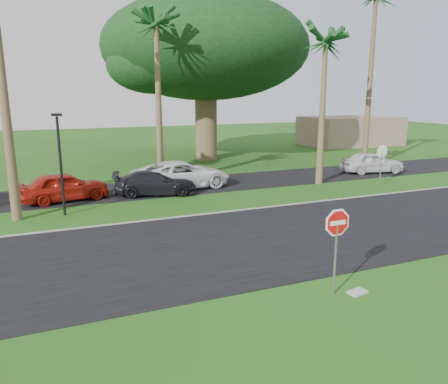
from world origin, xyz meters
name	(u,v)px	position (x,y,z in m)	size (l,w,h in m)	color
ground	(267,260)	(0.00, 0.00, 0.00)	(120.00, 120.00, 0.00)	#214711
road	(242,241)	(0.00, 2.00, 0.01)	(120.00, 8.00, 0.02)	black
parking_strip	(168,187)	(0.00, 12.50, 0.01)	(120.00, 5.00, 0.02)	black
curb	(205,214)	(0.00, 6.05, 0.03)	(120.00, 0.12, 0.06)	gray
stop_sign_near	(337,234)	(0.50, -3.00, 1.77)	(1.05, 0.07, 2.62)	gray
stop_sign_far	(382,157)	(12.00, 8.00, 1.77)	(1.05, 0.07, 2.62)	gray
palm_center	(156,28)	(0.00, 14.00, 9.16)	(5.00, 5.00, 10.50)	brown
palm_right_near	(326,45)	(9.00, 10.00, 8.19)	(5.00, 5.00, 9.50)	brown
palm_right_far	(376,1)	(15.00, 13.00, 11.58)	(5.00, 5.00, 13.00)	brown
canopy_tree	(205,49)	(6.00, 22.00, 8.95)	(16.50, 16.50, 13.12)	brown
streetlight_right	(60,158)	(-6.00, 8.50, 2.65)	(0.45, 0.25, 4.64)	black
building_far	(350,131)	(24.00, 26.00, 1.50)	(10.00, 6.00, 3.00)	gray
car_red	(64,187)	(-5.82, 11.32, 0.75)	(1.77, 4.40, 1.50)	#A1180D
car_dark	(155,183)	(-1.14, 10.89, 0.65)	(1.83, 4.49, 1.30)	black
car_minivan	(182,175)	(0.71, 11.93, 0.80)	(2.67, 5.79, 1.61)	white
car_pickup	(372,162)	(14.59, 11.68, 0.73)	(1.73, 4.30, 1.46)	silver
utility_slab	(358,292)	(1.18, -3.21, 0.03)	(0.55, 0.35, 0.06)	#9C9C95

